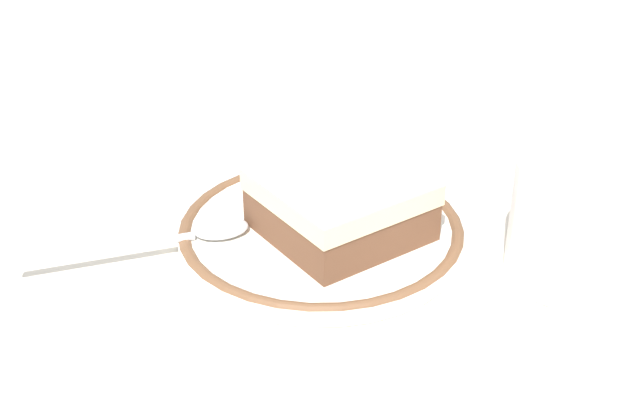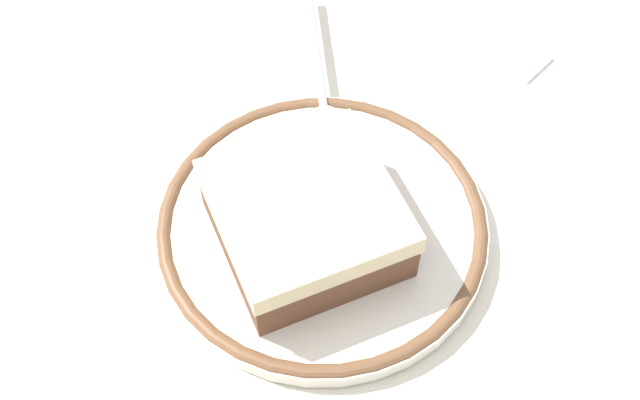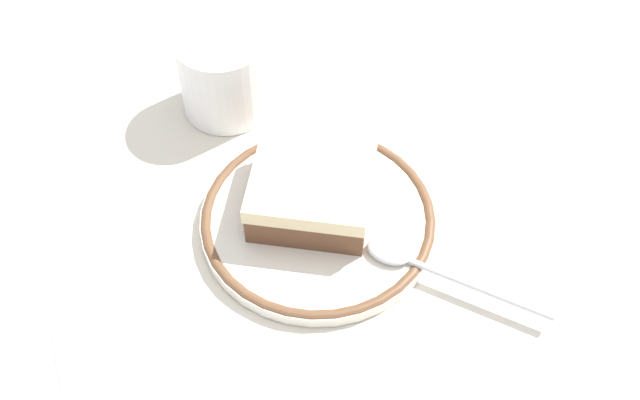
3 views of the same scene
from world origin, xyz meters
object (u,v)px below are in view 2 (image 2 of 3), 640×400
(cake_slice, at_px, (312,223))
(sugar_packet, at_px, (510,49))
(plate, at_px, (320,224))
(napkin, at_px, (567,177))
(spoon, at_px, (323,101))

(cake_slice, bearing_deg, sugar_packet, 178.93)
(plate, distance_m, napkin, 0.15)
(cake_slice, bearing_deg, napkin, 147.69)
(plate, distance_m, cake_slice, 0.03)
(cake_slice, relative_size, sugar_packet, 2.45)
(spoon, bearing_deg, napkin, 110.75)
(cake_slice, relative_size, spoon, 1.09)
(napkin, height_order, sugar_packet, sugar_packet)
(spoon, xyz_separation_m, sugar_packet, (-0.12, 0.06, -0.01))
(cake_slice, xyz_separation_m, napkin, (-0.13, 0.08, -0.03))
(sugar_packet, bearing_deg, napkin, 50.17)
(sugar_packet, bearing_deg, spoon, -26.63)
(sugar_packet, bearing_deg, cake_slice, -1.07)
(plate, bearing_deg, napkin, 143.18)
(plate, relative_size, napkin, 1.45)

